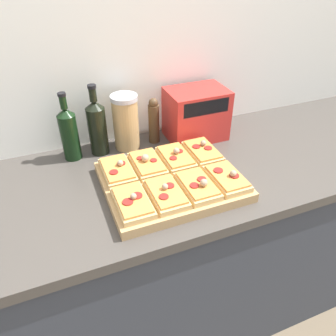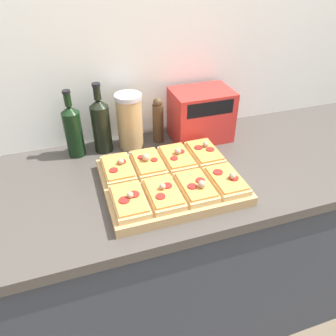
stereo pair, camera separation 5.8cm
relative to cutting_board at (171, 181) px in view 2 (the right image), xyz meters
The scene contains 16 objects.
wall_back 0.54m from the cutting_board, 95.62° to the left, with size 6.00×0.06×2.50m.
kitchen_counter 0.48m from the cutting_board, 119.13° to the left, with size 2.63×0.67×0.91m.
cutting_board is the anchor object (origin of this frame).
pizza_slice_back_left 0.19m from the cutting_board, 151.26° to the left, with size 0.10×0.17×0.05m.
pizza_slice_back_midleft 0.11m from the cutting_board, 121.50° to the left, with size 0.10×0.17×0.06m.
pizza_slice_back_midright 0.11m from the cutting_board, 58.63° to the left, with size 0.10×0.17×0.05m.
pizza_slice_back_right 0.19m from the cutting_board, 28.80° to the left, with size 0.10×0.17×0.05m.
pizza_slice_front_left 0.19m from the cutting_board, 151.26° to the right, with size 0.10×0.17×0.05m.
pizza_slice_front_midleft 0.11m from the cutting_board, 121.34° to the right, with size 0.10×0.17×0.05m.
pizza_slice_front_midright 0.11m from the cutting_board, 58.78° to the right, with size 0.10×0.17×0.05m.
pizza_slice_front_right 0.19m from the cutting_board, 28.72° to the right, with size 0.10×0.17×0.05m.
olive_oil_bottle 0.44m from the cutting_board, 133.04° to the left, with size 0.07×0.07×0.27m.
wine_bottle 0.38m from the cutting_board, 120.44° to the left, with size 0.07×0.07×0.29m.
grain_jar_tall 0.34m from the cutting_board, 102.39° to the left, with size 0.11×0.11×0.23m.
pepper_mill 0.33m from the cutting_board, 80.89° to the left, with size 0.05×0.05×0.20m.
toaster_oven 0.38m from the cutting_board, 50.98° to the left, with size 0.27×0.18×0.22m.
Camera 2 is at (-0.26, -0.63, 1.63)m, focal length 35.00 mm.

